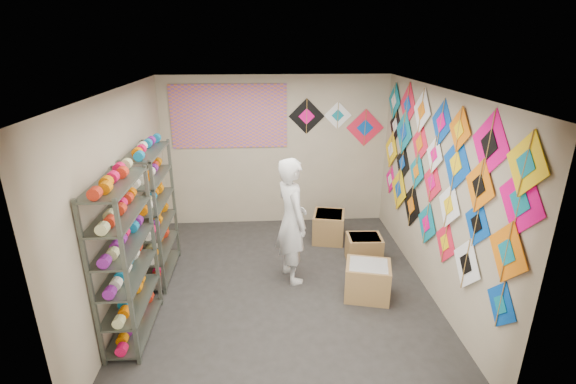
{
  "coord_description": "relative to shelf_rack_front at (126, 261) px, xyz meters",
  "views": [
    {
      "loc": [
        -0.24,
        -5.02,
        3.27
      ],
      "look_at": [
        0.1,
        0.3,
        1.3
      ],
      "focal_mm": 26.0,
      "sensor_mm": 36.0,
      "label": 1
    }
  ],
  "objects": [
    {
      "name": "ground",
      "position": [
        1.78,
        0.85,
        -0.95
      ],
      "size": [
        4.5,
        4.5,
        0.0
      ],
      "primitive_type": "plane",
      "color": "#282523"
    },
    {
      "name": "room_walls",
      "position": [
        1.78,
        0.85,
        0.69
      ],
      "size": [
        4.5,
        4.5,
        4.5
      ],
      "color": "tan",
      "rests_on": "ground"
    },
    {
      "name": "shelf_rack_front",
      "position": [
        0.0,
        0.0,
        0.0
      ],
      "size": [
        0.4,
        1.1,
        1.9
      ],
      "primitive_type": "cube",
      "color": "#4C5147",
      "rests_on": "ground"
    },
    {
      "name": "shelf_rack_back",
      "position": [
        0.0,
        1.3,
        0.0
      ],
      "size": [
        0.4,
        1.1,
        1.9
      ],
      "primitive_type": "cube",
      "color": "#4C5147",
      "rests_on": "ground"
    },
    {
      "name": "string_spools",
      "position": [
        -0.0,
        0.65,
        0.1
      ],
      "size": [
        0.12,
        2.36,
        0.12
      ],
      "color": "#F20B4A",
      "rests_on": "ground"
    },
    {
      "name": "kite_wall_display",
      "position": [
        3.76,
        0.89,
        0.71
      ],
      "size": [
        0.06,
        4.31,
        2.09
      ],
      "color": "#0744AC",
      "rests_on": "room_walls"
    },
    {
      "name": "back_wall_kites",
      "position": [
        2.89,
        3.09,
        0.95
      ],
      "size": [
        1.71,
        0.02,
        0.87
      ],
      "color": "black",
      "rests_on": "room_walls"
    },
    {
      "name": "poster",
      "position": [
        0.98,
        3.08,
        1.05
      ],
      "size": [
        2.0,
        0.01,
        1.1
      ],
      "primitive_type": "cube",
      "color": "#784698",
      "rests_on": "room_walls"
    },
    {
      "name": "shopkeeper",
      "position": [
        1.93,
        1.08,
        -0.05
      ],
      "size": [
        0.93,
        0.84,
        1.8
      ],
      "primitive_type": "imported",
      "rotation": [
        0.0,
        0.0,
        1.91
      ],
      "color": "silver",
      "rests_on": "ground"
    },
    {
      "name": "carton_a",
      "position": [
        2.9,
        0.54,
        -0.71
      ],
      "size": [
        0.68,
        0.61,
        0.48
      ],
      "primitive_type": "cube",
      "rotation": [
        0.0,
        0.0,
        -0.24
      ],
      "color": "olive",
      "rests_on": "ground"
    },
    {
      "name": "carton_b",
      "position": [
        3.08,
        1.47,
        -0.74
      ],
      "size": [
        0.53,
        0.44,
        0.42
      ],
      "primitive_type": "cube",
      "rotation": [
        0.0,
        0.0,
        -0.04
      ],
      "color": "olive",
      "rests_on": "ground"
    },
    {
      "name": "carton_c",
      "position": [
        2.65,
        2.24,
        -0.7
      ],
      "size": [
        0.62,
        0.66,
        0.49
      ],
      "primitive_type": "cube",
      "rotation": [
        0.0,
        0.0,
        -0.21
      ],
      "color": "olive",
      "rests_on": "ground"
    }
  ]
}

